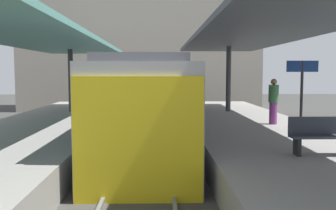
% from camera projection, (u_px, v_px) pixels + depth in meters
% --- Properties ---
extents(ground_plane, '(80.00, 80.00, 0.00)m').
position_uv_depth(ground_plane, '(144.00, 174.00, 10.77)').
color(ground_plane, '#383835').
extents(platform_left, '(4.40, 28.00, 1.00)m').
position_uv_depth(platform_left, '(9.00, 157.00, 10.63)').
color(platform_left, gray).
rests_on(platform_left, ground_plane).
extents(platform_right, '(4.40, 28.00, 1.00)m').
position_uv_depth(platform_right, '(277.00, 156.00, 10.82)').
color(platform_right, gray).
rests_on(platform_right, ground_plane).
extents(track_ballast, '(3.20, 28.00, 0.20)m').
position_uv_depth(track_ballast, '(144.00, 170.00, 10.76)').
color(track_ballast, '#423F3D').
rests_on(track_ballast, ground_plane).
extents(rail_near_side, '(0.08, 28.00, 0.14)m').
position_uv_depth(rail_near_side, '(119.00, 165.00, 10.73)').
color(rail_near_side, slate).
rests_on(rail_near_side, track_ballast).
extents(rail_far_side, '(0.08, 28.00, 0.14)m').
position_uv_depth(rail_far_side, '(170.00, 164.00, 10.76)').
color(rail_far_side, slate).
rests_on(rail_far_side, track_ballast).
extents(commuter_train, '(2.78, 15.64, 3.10)m').
position_uv_depth(commuter_train, '(148.00, 101.00, 15.38)').
color(commuter_train, '#ADADB2').
rests_on(commuter_train, track_ballast).
extents(canopy_left, '(4.18, 21.00, 3.14)m').
position_uv_depth(canopy_left, '(23.00, 35.00, 11.73)').
color(canopy_left, '#333335').
rests_on(canopy_left, platform_left).
extents(canopy_right, '(4.18, 21.00, 3.29)m').
position_uv_depth(canopy_right, '(266.00, 31.00, 11.90)').
color(canopy_right, '#333335').
rests_on(canopy_right, platform_right).
extents(platform_bench, '(1.40, 0.41, 0.86)m').
position_uv_depth(platform_bench, '(320.00, 135.00, 8.61)').
color(platform_bench, black).
rests_on(platform_bench, platform_right).
extents(platform_sign, '(0.90, 0.08, 2.21)m').
position_uv_depth(platform_sign, '(302.00, 81.00, 10.82)').
color(platform_sign, '#262628').
rests_on(platform_sign, platform_right).
extents(passenger_near_bench, '(0.36, 0.36, 1.65)m').
position_uv_depth(passenger_near_bench, '(273.00, 101.00, 13.73)').
color(passenger_near_bench, '#7A337A').
rests_on(passenger_near_bench, platform_right).
extents(passenger_mid_platform, '(0.36, 0.36, 1.70)m').
position_uv_depth(passenger_mid_platform, '(83.00, 96.00, 16.27)').
color(passenger_mid_platform, navy).
rests_on(passenger_mid_platform, platform_left).
extents(station_building_backdrop, '(18.00, 6.00, 11.00)m').
position_uv_depth(station_building_backdrop, '(141.00, 40.00, 30.20)').
color(station_building_backdrop, '#A89E8E').
rests_on(station_building_backdrop, ground_plane).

